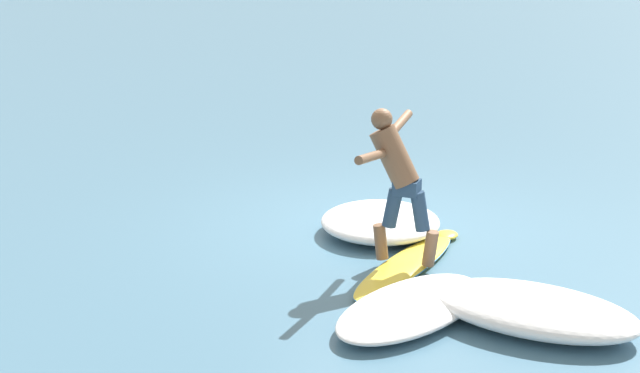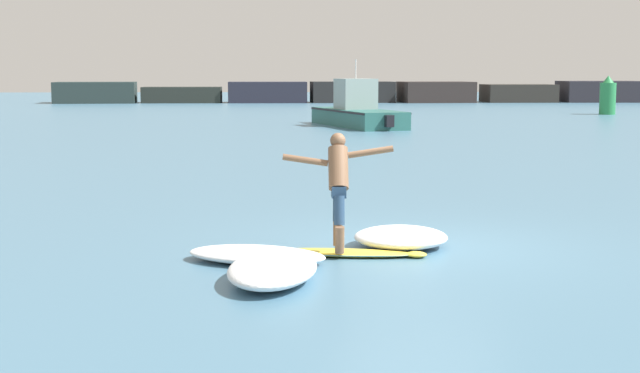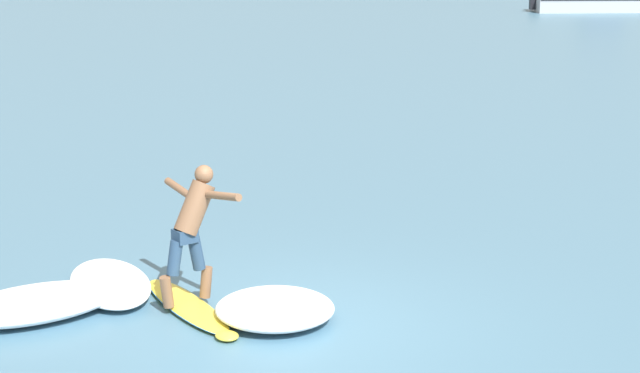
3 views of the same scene
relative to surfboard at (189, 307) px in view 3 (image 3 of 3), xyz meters
name	(u,v)px [view 3 (image 3 of 3)]	position (x,y,z in m)	size (l,w,h in m)	color
ground_plane	(290,326)	(1.18, 0.59, -0.04)	(200.00, 200.00, 0.00)	teal
surfboard	(189,307)	(0.00, 0.00, 0.00)	(2.34, 0.84, 0.22)	yellow
surfer	(193,223)	(-0.04, 0.12, 1.00)	(1.58, 0.77, 1.63)	brown
wave_foam_at_tail	(34,304)	(-0.98, -1.48, 0.12)	(1.39, 2.14, 0.32)	white
wave_foam_at_nose	(275,309)	(0.93, 0.57, 0.10)	(1.72, 1.70, 0.30)	white
wave_foam_beside	(110,283)	(-1.19, -0.37, 0.06)	(2.15, 1.55, 0.21)	white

